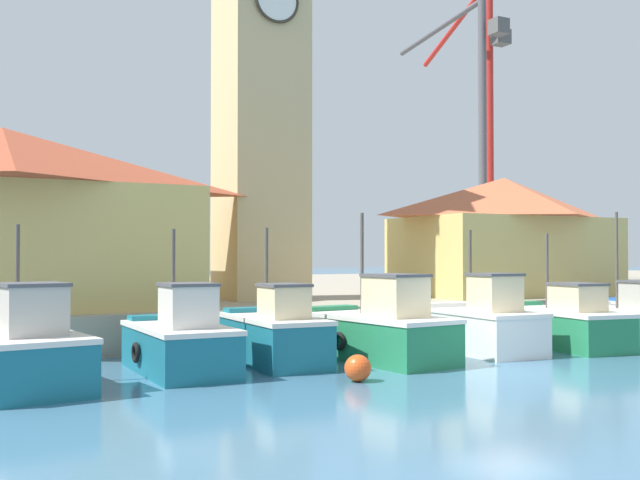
{
  "coord_description": "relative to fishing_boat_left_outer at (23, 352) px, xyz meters",
  "views": [
    {
      "loc": [
        -12.87,
        -14.94,
        2.93
      ],
      "look_at": [
        -0.77,
        8.9,
        3.5
      ],
      "focal_mm": 42.0,
      "sensor_mm": 36.0,
      "label": 1
    }
  ],
  "objects": [
    {
      "name": "ground_plane",
      "position": [
        11.23,
        -2.75,
        -0.8
      ],
      "size": [
        300.0,
        300.0,
        0.0
      ],
      "primitive_type": "plane",
      "color": "teal"
    },
    {
      "name": "fishing_boat_left_inner",
      "position": [
        3.71,
        0.6,
        -0.03
      ],
      "size": [
        2.1,
        4.34,
        3.63
      ],
      "color": "#196B7F",
      "rests_on": "ground"
    },
    {
      "name": "fishing_boat_left_outer",
      "position": [
        0.0,
        0.0,
        0.0
      ],
      "size": [
        2.71,
        4.72,
        3.65
      ],
      "color": "#196B7F",
      "rests_on": "ground"
    },
    {
      "name": "port_crane_far",
      "position": [
        32.09,
        23.13,
        8.3
      ],
      "size": [
        2.0,
        9.61,
        20.9
      ],
      "color": "maroon",
      "rests_on": "quay_wharf"
    },
    {
      "name": "fishing_boat_right_inner",
      "position": [
        16.17,
        0.28,
        -0.06
      ],
      "size": [
        2.51,
        5.24,
        3.68
      ],
      "color": "#237A4C",
      "rests_on": "ground"
    },
    {
      "name": "fishing_boat_right_outer",
      "position": [
        19.44,
        0.33,
        -0.08
      ],
      "size": [
        2.61,
        5.1,
        4.47
      ],
      "color": "silver",
      "rests_on": "ground"
    },
    {
      "name": "quay_wharf",
      "position": [
        11.23,
        24.15,
        -0.19
      ],
      "size": [
        120.0,
        40.0,
        1.22
      ],
      "primitive_type": "cube",
      "color": "#9E937F",
      "rests_on": "ground"
    },
    {
      "name": "fishing_boat_mid_right",
      "position": [
        13.03,
        0.38,
        0.02
      ],
      "size": [
        2.2,
        4.27,
        3.74
      ],
      "color": "silver",
      "rests_on": "ground"
    },
    {
      "name": "clock_tower",
      "position": [
        9.69,
        9.89,
        8.8
      ],
      "size": [
        3.59,
        3.59,
        17.52
      ],
      "color": "tan",
      "rests_on": "quay_wharf"
    },
    {
      "name": "fishing_boat_center",
      "position": [
        9.31,
        0.32,
        0.02
      ],
      "size": [
        2.71,
        5.27,
        4.18
      ],
      "color": "#237A4C",
      "rests_on": "ground"
    },
    {
      "name": "mooring_buoy",
      "position": [
        7.05,
        -2.51,
        -0.49
      ],
      "size": [
        0.63,
        0.63,
        0.63
      ],
      "primitive_type": "sphere",
      "color": "#E54C19",
      "rests_on": "ground"
    },
    {
      "name": "warehouse_right",
      "position": [
        20.53,
        8.01,
        3.07
      ],
      "size": [
        9.32,
        6.01,
        5.16
      ],
      "color": "tan",
      "rests_on": "quay_wharf"
    },
    {
      "name": "fishing_boat_mid_left",
      "position": [
        6.43,
        0.97,
        -0.01
      ],
      "size": [
        1.94,
        4.27,
        3.72
      ],
      "color": "#196B7F",
      "rests_on": "ground"
    },
    {
      "name": "port_crane_near",
      "position": [
        30.14,
        21.48,
        8.09
      ],
      "size": [
        2.78,
        9.17,
        19.39
      ],
      "color": "#353539",
      "rests_on": "quay_wharf"
    },
    {
      "name": "warehouse_left",
      "position": [
        0.09,
        8.4,
        3.41
      ],
      "size": [
        12.08,
        7.36,
        5.86
      ],
      "color": "tan",
      "rests_on": "quay_wharf"
    }
  ]
}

